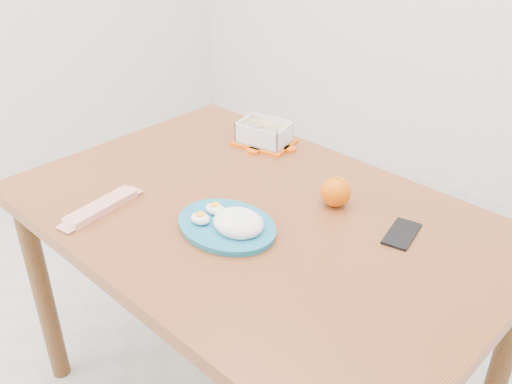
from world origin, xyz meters
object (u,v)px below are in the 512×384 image
Objects in this scene: rice_plate at (230,223)px; smartphone at (402,234)px; food_container at (264,134)px; dining_table at (256,240)px; orange_fruit at (336,192)px.

rice_plate is 0.42m from smartphone.
food_container is 0.70× the size of rice_plate.
dining_table is 0.43m from food_container.
orange_fruit is at bearing 65.92° from rice_plate.
food_container is 1.53× the size of smartphone.
dining_table is at bearing -165.74° from smartphone.
dining_table is 0.25m from orange_fruit.
orange_fruit reaches higher than smartphone.
dining_table is 10.78× the size of smartphone.
smartphone is at bearing -26.56° from food_container.
food_container is (-0.23, 0.34, 0.13)m from dining_table.
orange_fruit is (0.14, 0.16, 0.13)m from dining_table.
food_container reaches higher than dining_table.
food_container is at bearing 154.81° from orange_fruit.
orange_fruit is (0.38, -0.18, 0.00)m from food_container.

